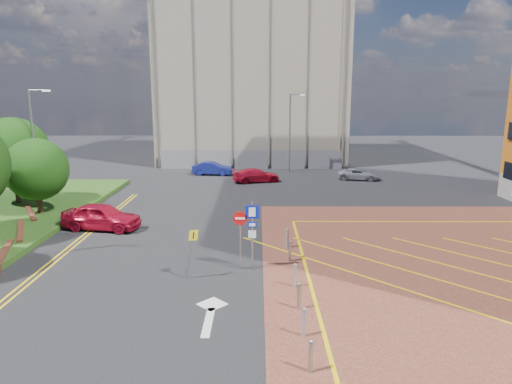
{
  "coord_description": "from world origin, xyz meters",
  "views": [
    {
      "loc": [
        0.78,
        -18.87,
        7.94
      ],
      "look_at": [
        0.65,
        5.0,
        2.8
      ],
      "focal_mm": 32.0,
      "sensor_mm": 36.0,
      "label": 1
    }
  ],
  "objects_px": {
    "car_red_back": "(256,175)",
    "lamp_left_far": "(35,143)",
    "warning_sign": "(191,248)",
    "car_blue_back": "(212,168)",
    "car_silver_back": "(358,174)",
    "car_red_left": "(102,216)",
    "tree_d": "(13,153)",
    "lamp_back": "(291,130)",
    "sign_cluster": "(248,229)",
    "tree_c": "(37,169)"
  },
  "relations": [
    {
      "from": "tree_c",
      "to": "lamp_left_far",
      "type": "distance_m",
      "value": 2.65
    },
    {
      "from": "tree_c",
      "to": "warning_sign",
      "type": "distance_m",
      "value": 15.31
    },
    {
      "from": "lamp_left_far",
      "to": "car_blue_back",
      "type": "height_order",
      "value": "lamp_left_far"
    },
    {
      "from": "car_blue_back",
      "to": "sign_cluster",
      "type": "bearing_deg",
      "value": -165.91
    },
    {
      "from": "car_blue_back",
      "to": "car_red_back",
      "type": "bearing_deg",
      "value": -125.33
    },
    {
      "from": "tree_d",
      "to": "tree_c",
      "type": "bearing_deg",
      "value": -45.0
    },
    {
      "from": "tree_c",
      "to": "tree_d",
      "type": "xyz_separation_m",
      "value": [
        -3.0,
        3.0,
        0.68
      ]
    },
    {
      "from": "lamp_back",
      "to": "car_blue_back",
      "type": "distance_m",
      "value": 8.95
    },
    {
      "from": "sign_cluster",
      "to": "warning_sign",
      "type": "xyz_separation_m",
      "value": [
        -2.45,
        -1.11,
        -0.52
      ]
    },
    {
      "from": "tree_d",
      "to": "car_red_back",
      "type": "xyz_separation_m",
      "value": [
        17.08,
        9.38,
        -3.24
      ]
    },
    {
      "from": "warning_sign",
      "to": "car_red_left",
      "type": "bearing_deg",
      "value": 130.71
    },
    {
      "from": "lamp_left_far",
      "to": "warning_sign",
      "type": "bearing_deg",
      "value": -44.67
    },
    {
      "from": "lamp_back",
      "to": "car_red_back",
      "type": "relative_size",
      "value": 1.85
    },
    {
      "from": "tree_c",
      "to": "car_red_left",
      "type": "xyz_separation_m",
      "value": [
        4.92,
        -2.66,
        -2.4
      ]
    },
    {
      "from": "warning_sign",
      "to": "car_red_left",
      "type": "height_order",
      "value": "warning_sign"
    },
    {
      "from": "sign_cluster",
      "to": "car_red_back",
      "type": "bearing_deg",
      "value": 89.25
    },
    {
      "from": "warning_sign",
      "to": "car_red_back",
      "type": "relative_size",
      "value": 0.52
    },
    {
      "from": "car_blue_back",
      "to": "warning_sign",
      "type": "bearing_deg",
      "value": -171.57
    },
    {
      "from": "tree_c",
      "to": "sign_cluster",
      "type": "bearing_deg",
      "value": -33.16
    },
    {
      "from": "warning_sign",
      "to": "car_red_back",
      "type": "height_order",
      "value": "warning_sign"
    },
    {
      "from": "tree_d",
      "to": "car_red_back",
      "type": "distance_m",
      "value": 19.75
    },
    {
      "from": "lamp_left_far",
      "to": "car_silver_back",
      "type": "distance_m",
      "value": 27.54
    },
    {
      "from": "tree_d",
      "to": "warning_sign",
      "type": "bearing_deg",
      "value": -42.45
    },
    {
      "from": "lamp_left_far",
      "to": "car_red_left",
      "type": "relative_size",
      "value": 1.73
    },
    {
      "from": "sign_cluster",
      "to": "car_red_left",
      "type": "relative_size",
      "value": 0.69
    },
    {
      "from": "tree_d",
      "to": "car_silver_back",
      "type": "height_order",
      "value": "tree_d"
    },
    {
      "from": "car_silver_back",
      "to": "car_blue_back",
      "type": "bearing_deg",
      "value": 91.96
    },
    {
      "from": "warning_sign",
      "to": "car_red_left",
      "type": "distance_m",
      "value": 9.88
    },
    {
      "from": "lamp_back",
      "to": "sign_cluster",
      "type": "bearing_deg",
      "value": -97.97
    },
    {
      "from": "car_red_back",
      "to": "lamp_left_far",
      "type": "bearing_deg",
      "value": 108.58
    },
    {
      "from": "lamp_left_far",
      "to": "tree_d",
      "type": "bearing_deg",
      "value": 154.32
    },
    {
      "from": "car_red_back",
      "to": "tree_d",
      "type": "bearing_deg",
      "value": 102.67
    },
    {
      "from": "car_red_left",
      "to": "tree_d",
      "type": "bearing_deg",
      "value": 64.2
    },
    {
      "from": "lamp_back",
      "to": "car_red_back",
      "type": "distance_m",
      "value": 7.6
    },
    {
      "from": "tree_c",
      "to": "sign_cluster",
      "type": "relative_size",
      "value": 1.53
    },
    {
      "from": "tree_d",
      "to": "lamp_back",
      "type": "height_order",
      "value": "lamp_back"
    },
    {
      "from": "car_red_left",
      "to": "warning_sign",
      "type": "bearing_deg",
      "value": -129.56
    },
    {
      "from": "lamp_back",
      "to": "car_silver_back",
      "type": "bearing_deg",
      "value": -35.8
    },
    {
      "from": "lamp_back",
      "to": "sign_cluster",
      "type": "height_order",
      "value": "lamp_back"
    },
    {
      "from": "lamp_left_far",
      "to": "car_blue_back",
      "type": "bearing_deg",
      "value": 53.09
    },
    {
      "from": "car_red_left",
      "to": "car_blue_back",
      "type": "bearing_deg",
      "value": -4.47
    },
    {
      "from": "warning_sign",
      "to": "car_silver_back",
      "type": "xyz_separation_m",
      "value": [
        12.38,
        23.69,
        -0.9
      ]
    },
    {
      "from": "tree_d",
      "to": "car_red_left",
      "type": "relative_size",
      "value": 1.31
    },
    {
      "from": "tree_c",
      "to": "car_blue_back",
      "type": "distance_m",
      "value": 18.94
    },
    {
      "from": "car_red_left",
      "to": "sign_cluster",
      "type": "bearing_deg",
      "value": -115.89
    },
    {
      "from": "tree_c",
      "to": "car_red_back",
      "type": "xyz_separation_m",
      "value": [
        14.08,
        12.38,
        -2.57
      ]
    },
    {
      "from": "lamp_back",
      "to": "tree_d",
      "type": "bearing_deg",
      "value": -143.91
    },
    {
      "from": "car_blue_back",
      "to": "car_silver_back",
      "type": "distance_m",
      "value": 14.3
    },
    {
      "from": "tree_d",
      "to": "car_red_left",
      "type": "height_order",
      "value": "tree_d"
    },
    {
      "from": "car_red_left",
      "to": "car_red_back",
      "type": "xyz_separation_m",
      "value": [
        9.16,
        15.04,
        -0.16
      ]
    }
  ]
}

